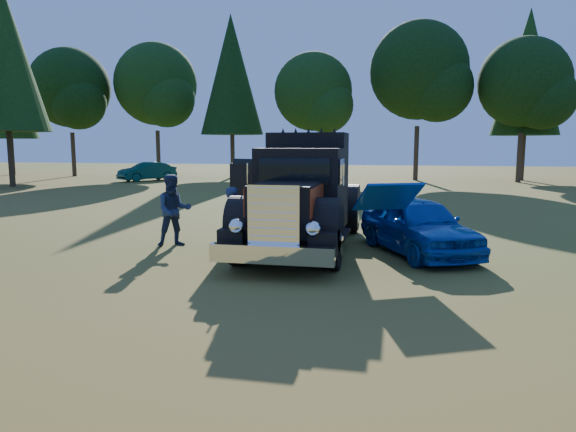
# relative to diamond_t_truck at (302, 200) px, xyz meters

# --- Properties ---
(ground) EXTENTS (120.00, 120.00, 0.00)m
(ground) POSITION_rel_diamond_t_truck_xyz_m (-0.23, -1.84, -1.28)
(ground) COLOR #385619
(ground) RESTS_ON ground
(treeline) EXTENTS (72.10, 25.11, 14.28)m
(treeline) POSITION_rel_diamond_t_truck_xyz_m (3.91, 26.24, 6.66)
(treeline) COLOR #2D2116
(treeline) RESTS_ON ground
(diamond_t_truck) EXTENTS (3.26, 7.16, 3.00)m
(diamond_t_truck) POSITION_rel_diamond_t_truck_xyz_m (0.00, 0.00, 0.00)
(diamond_t_truck) COLOR black
(diamond_t_truck) RESTS_ON ground
(hotrod_coupe) EXTENTS (3.29, 4.49, 1.89)m
(hotrod_coupe) POSITION_rel_diamond_t_truck_xyz_m (2.90, 0.02, -0.56)
(hotrod_coupe) COLOR #083BB4
(hotrod_coupe) RESTS_ON ground
(spectator_near) EXTENTS (0.45, 0.64, 1.69)m
(spectator_near) POSITION_rel_diamond_t_truck_xyz_m (-1.39, -1.33, -0.43)
(spectator_near) COLOR navy
(spectator_near) RESTS_ON ground
(spectator_far) EXTENTS (1.17, 1.11, 1.91)m
(spectator_far) POSITION_rel_diamond_t_truck_xyz_m (-3.41, -0.29, -0.32)
(spectator_far) COLOR #1F274A
(spectator_far) RESTS_ON ground
(distant_teal_car) EXTENTS (3.67, 4.40, 1.42)m
(distant_teal_car) POSITION_rel_diamond_t_truck_xyz_m (-16.18, 23.00, -0.57)
(distant_teal_car) COLOR #0B433E
(distant_teal_car) RESTS_ON ground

